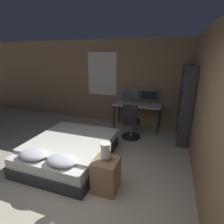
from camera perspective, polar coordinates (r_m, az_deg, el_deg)
The scene contains 13 objects.
ground_plane at distance 2.97m, azimuth -18.78°, elevation -30.55°, with size 20.00×20.00×0.00m, color #B2A893.
wall_back at distance 5.79m, azimuth 4.95°, elevation 9.49°, with size 12.00×0.08×2.70m.
wall_side_right at distance 3.14m, azimuth 28.74°, elevation 0.23°, with size 0.06×12.00×2.70m.
bed at distance 3.98m, azimuth -13.66°, elevation -12.04°, with size 1.64×1.93×0.54m.
nightstand at distance 3.12m, azimuth -1.96°, elevation -19.74°, with size 0.40×0.43×0.56m.
bedside_lamp at distance 2.86m, azimuth -2.06°, elevation -12.44°, with size 0.17×0.17×0.31m.
desk at distance 5.46m, azimuth 8.26°, elevation 1.62°, with size 1.44×0.66×0.78m.
monitor_left at distance 5.65m, azimuth 5.75°, elevation 5.77°, with size 0.56×0.16×0.41m.
monitor_right at distance 5.55m, azimuth 12.03°, elevation 5.24°, with size 0.56×0.16×0.41m.
keyboard at distance 5.21m, azimuth 7.83°, elevation 2.08°, with size 0.40×0.13×0.02m.
computer_mouse at distance 5.17m, azimuth 10.98°, elevation 1.88°, with size 0.07×0.05×0.04m.
office_chair at distance 4.80m, azimuth 6.16°, elevation -4.20°, with size 0.52×0.52×0.98m.
bookshelf at distance 4.74m, azimuth 23.05°, elevation 2.74°, with size 0.29×0.91×1.98m.
Camera 1 is at (1.38, -1.48, 2.18)m, focal length 28.00 mm.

